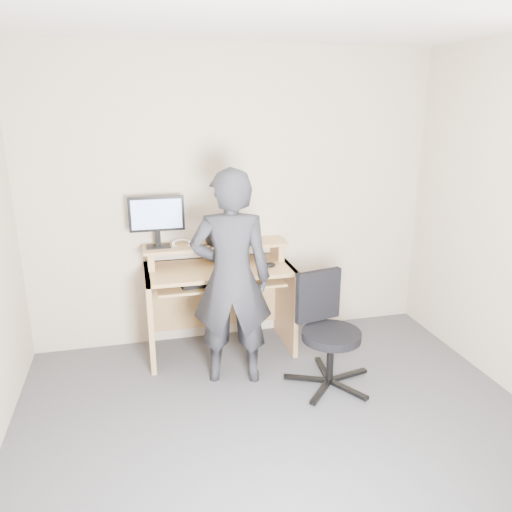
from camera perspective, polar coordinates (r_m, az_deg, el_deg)
name	(u,v)px	position (r m, az deg, el deg)	size (l,w,h in m)	color
ground	(295,456)	(3.26, 4.50, -21.83)	(3.50, 3.50, 0.00)	#494A4E
back_wall	(235,199)	(4.30, -2.46, 6.52)	(3.50, 0.02, 2.50)	#BEAD97
desk	(218,287)	(4.24, -4.39, -3.53)	(1.20, 0.60, 0.91)	#AF7F55
monitor	(157,217)	(4.09, -11.28, 4.39)	(0.44, 0.12, 0.42)	black
external_drive	(212,232)	(4.16, -5.10, 2.72)	(0.07, 0.13, 0.20)	black
travel_mug	(232,231)	(4.20, -2.79, 2.88)	(0.09, 0.09, 0.20)	#B0B0B4
smartphone	(242,242)	(4.22, -1.67, 1.66)	(0.07, 0.13, 0.01)	black
charger	(197,246)	(4.08, -6.78, 1.16)	(0.04, 0.04, 0.04)	black
headphones	(182,244)	(4.19, -8.49, 1.41)	(0.16, 0.16, 0.02)	silver
keyboard	(208,281)	(4.03, -5.47, -2.91)	(0.46, 0.18, 0.03)	black
mouse	(270,265)	(4.09, 1.60, -1.02)	(0.10, 0.06, 0.04)	black
office_chair	(327,327)	(3.77, 8.06, -7.98)	(0.66, 0.65, 0.83)	black
person	(231,279)	(3.65, -2.84, -2.61)	(0.59, 0.39, 1.63)	black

